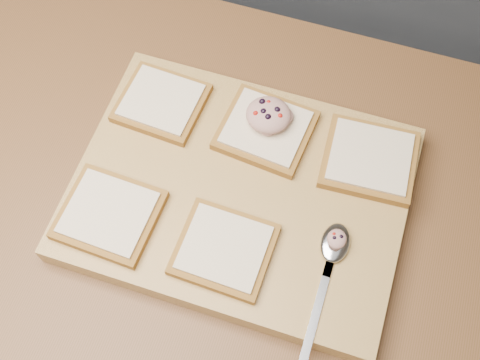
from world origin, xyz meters
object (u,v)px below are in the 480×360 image
object	(u,v)px
bread_far_center	(266,130)
tuna_salad_dollop	(268,115)
cutting_board	(240,193)
spoon	(333,252)

from	to	relation	value
bread_far_center	tuna_salad_dollop	bearing A→B (deg)	90.96
cutting_board	tuna_salad_dollop	xyz separation A→B (m)	(0.01, 0.11, 0.05)
cutting_board	spoon	distance (m)	0.16
bread_far_center	spoon	world-z (taller)	bread_far_center
cutting_board	bread_far_center	xyz separation A→B (m)	(0.01, 0.10, 0.03)
cutting_board	spoon	xyz separation A→B (m)	(0.15, -0.06, 0.02)
cutting_board	bread_far_center	size ratio (longest dim) A/B	3.35
cutting_board	bread_far_center	world-z (taller)	bread_far_center
tuna_salad_dollop	spoon	world-z (taller)	tuna_salad_dollop
tuna_salad_dollop	spoon	size ratio (longest dim) A/B	0.34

